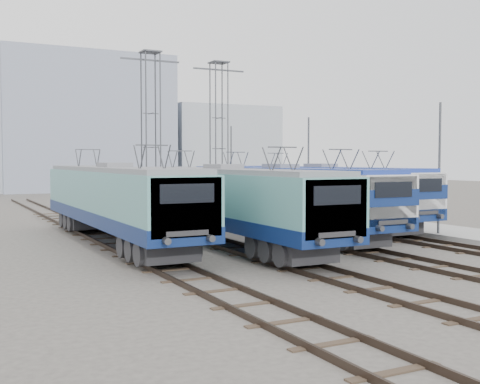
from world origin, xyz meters
name	(u,v)px	position (x,y,z in m)	size (l,w,h in m)	color
ground	(322,257)	(0.00, 0.00, 0.00)	(160.00, 160.00, 0.00)	#514C47
platform	(384,224)	(10.20, 8.00, 0.15)	(4.00, 70.00, 0.30)	#9E9E99
locomotive_far_left	(116,198)	(-6.75, 7.32, 2.28)	(2.89, 18.29, 3.44)	navy
locomotive_center_left	(225,199)	(-2.25, 4.72, 2.24)	(2.84, 17.94, 3.38)	navy
locomotive_center_right	(282,193)	(2.25, 7.01, 2.29)	(2.83, 17.89, 3.36)	navy
locomotive_far_right	(322,189)	(6.75, 9.73, 2.28)	(2.82, 17.85, 3.36)	navy
catenary_tower_west	(151,125)	(0.00, 22.00, 6.64)	(4.50, 1.20, 12.00)	#3F4247
catenary_tower_east	(219,129)	(6.50, 24.00, 6.64)	(4.50, 1.20, 12.00)	#3F4247
mast_front	(439,171)	(8.60, 2.00, 3.50)	(0.12, 0.12, 7.00)	#3F4247
mast_mid	(308,168)	(8.60, 14.00, 3.50)	(0.12, 0.12, 7.00)	#3F4247
mast_rear	(231,167)	(8.60, 26.00, 3.50)	(0.12, 0.12, 7.00)	#3F4247
building_center	(83,124)	(4.00, 62.00, 9.00)	(22.00, 14.00, 18.00)	#8992A8
building_east	(217,147)	(24.00, 62.00, 6.00)	(16.00, 12.00, 12.00)	#A1AAB4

